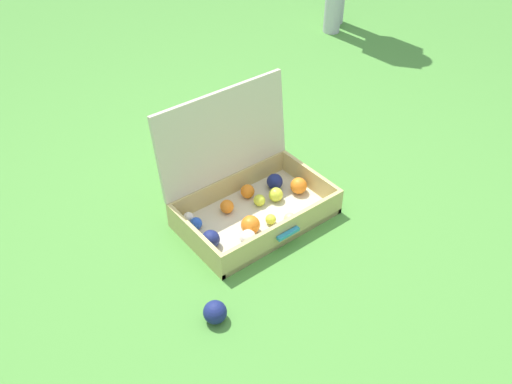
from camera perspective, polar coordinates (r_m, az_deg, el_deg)
ground_plane at (r=2.39m, az=0.37°, el=-3.92°), size 16.00×16.00×0.00m
open_suitcase at (r=2.40m, az=-0.91°, el=-0.06°), size 0.65×0.48×0.53m
stray_ball_on_grass at (r=2.04m, az=-4.25°, el=-12.27°), size 0.09×0.09×0.09m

